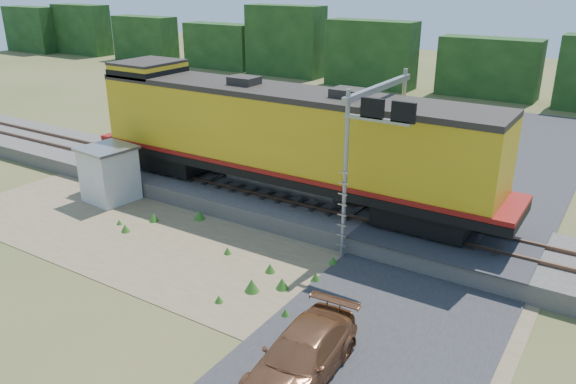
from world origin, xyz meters
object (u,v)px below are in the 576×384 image
Objects in this scene: locomotive at (277,136)px; shed at (109,174)px; signal_gantry at (379,124)px; car at (301,356)px.

locomotive is 8.87m from shed.
locomotive reaches higher than shed.
locomotive is 5.57m from signal_gantry.
locomotive is at bearing 30.15° from shed.
shed is at bearing -155.31° from locomotive.
signal_gantry is (13.12, 2.92, 3.74)m from shed.
signal_gantry reaches higher than locomotive.
locomotive is 12.71m from car.
shed is at bearing -167.46° from signal_gantry.
car is at bearing -77.72° from signal_gantry.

